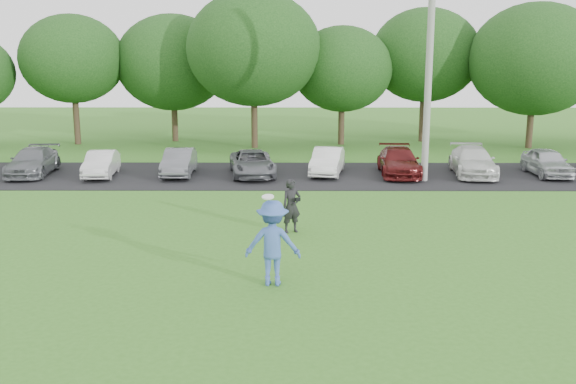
% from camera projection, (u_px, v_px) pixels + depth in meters
% --- Properties ---
extents(ground, '(100.00, 100.00, 0.00)m').
position_uv_depth(ground, '(287.00, 276.00, 15.22)').
color(ground, '#366F1F').
rests_on(ground, ground).
extents(parking_lot, '(32.00, 6.50, 0.03)m').
position_uv_depth(parking_lot, '(289.00, 175.00, 27.93)').
color(parking_lot, black).
rests_on(parking_lot, ground).
extents(utility_pole, '(0.28, 0.28, 10.20)m').
position_uv_depth(utility_pole, '(430.00, 56.00, 25.62)').
color(utility_pole, gray).
rests_on(utility_pole, ground).
extents(frisbee_player, '(1.31, 0.81, 2.12)m').
position_uv_depth(frisbee_player, '(273.00, 243.00, 14.50)').
color(frisbee_player, '#3D5EAE').
rests_on(frisbee_player, ground).
extents(camera_bystander, '(0.69, 0.59, 1.60)m').
position_uv_depth(camera_bystander, '(292.00, 206.00, 18.85)').
color(camera_bystander, black).
rests_on(camera_bystander, ground).
extents(parked_cars, '(30.74, 4.53, 1.24)m').
position_uv_depth(parked_cars, '(302.00, 162.00, 27.76)').
color(parked_cars, '#AAACB1').
rests_on(parked_cars, parking_lot).
extents(tree_row, '(42.39, 9.85, 8.64)m').
position_uv_depth(tree_row, '(317.00, 59.00, 36.44)').
color(tree_row, '#38281C').
rests_on(tree_row, ground).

